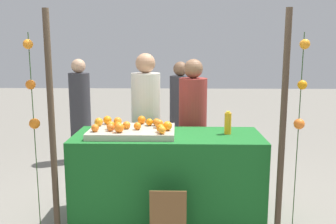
# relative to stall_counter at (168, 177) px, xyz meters

# --- Properties ---
(ground_plane) EXTENTS (24.00, 24.00, 0.00)m
(ground_plane) POSITION_rel_stall_counter_xyz_m (0.00, 0.00, -0.44)
(ground_plane) COLOR gray
(stall_counter) EXTENTS (1.86, 0.74, 0.89)m
(stall_counter) POSITION_rel_stall_counter_xyz_m (0.00, 0.00, 0.00)
(stall_counter) COLOR #196023
(stall_counter) RESTS_ON ground_plane
(orange_tray) EXTENTS (0.84, 0.57, 0.06)m
(orange_tray) POSITION_rel_stall_counter_xyz_m (-0.35, -0.01, 0.47)
(orange_tray) COLOR #B2AD99
(orange_tray) RESTS_ON stall_counter
(orange_0) EXTENTS (0.08, 0.08, 0.08)m
(orange_0) POSITION_rel_stall_counter_xyz_m (-0.06, -0.16, 0.54)
(orange_0) COLOR orange
(orange_0) RESTS_ON orange_tray
(orange_1) EXTENTS (0.07, 0.07, 0.07)m
(orange_1) POSITION_rel_stall_counter_xyz_m (-0.69, -0.16, 0.54)
(orange_1) COLOR orange
(orange_1) RESTS_ON orange_tray
(orange_2) EXTENTS (0.07, 0.07, 0.07)m
(orange_2) POSITION_rel_stall_counter_xyz_m (-0.12, 0.14, 0.54)
(orange_2) COLOR orange
(orange_2) RESTS_ON orange_tray
(orange_3) EXTENTS (0.07, 0.07, 0.07)m
(orange_3) POSITION_rel_stall_counter_xyz_m (-0.29, -0.06, 0.54)
(orange_3) COLOR orange
(orange_3) RESTS_ON orange_tray
(orange_4) EXTENTS (0.08, 0.08, 0.08)m
(orange_4) POSITION_rel_stall_counter_xyz_m (-0.56, -0.04, 0.54)
(orange_4) COLOR orange
(orange_4) RESTS_ON orange_tray
(orange_5) EXTENTS (0.09, 0.09, 0.09)m
(orange_5) POSITION_rel_stall_counter_xyz_m (-0.63, 0.19, 0.55)
(orange_5) COLOR orange
(orange_5) RESTS_ON orange_tray
(orange_6) EXTENTS (0.07, 0.07, 0.07)m
(orange_6) POSITION_rel_stall_counter_xyz_m (-0.54, -0.12, 0.54)
(orange_6) COLOR orange
(orange_6) RESTS_ON orange_tray
(orange_7) EXTENTS (0.08, 0.08, 0.08)m
(orange_7) POSITION_rel_stall_counter_xyz_m (-0.52, 0.15, 0.54)
(orange_7) COLOR orange
(orange_7) RESTS_ON orange_tray
(orange_8) EXTENTS (0.08, 0.08, 0.08)m
(orange_8) POSITION_rel_stall_counter_xyz_m (-0.40, -0.03, 0.54)
(orange_8) COLOR orange
(orange_8) RESTS_ON orange_tray
(orange_9) EXTENTS (0.09, 0.09, 0.09)m
(orange_9) POSITION_rel_stall_counter_xyz_m (-0.09, 0.03, 0.55)
(orange_9) COLOR orange
(orange_9) RESTS_ON orange_tray
(orange_10) EXTENTS (0.09, 0.09, 0.09)m
(orange_10) POSITION_rel_stall_counter_xyz_m (-0.28, 0.22, 0.55)
(orange_10) COLOR orange
(orange_10) RESTS_ON orange_tray
(orange_11) EXTENTS (0.09, 0.09, 0.09)m
(orange_11) POSITION_rel_stall_counter_xyz_m (-0.00, -0.08, 0.55)
(orange_11) COLOR orange
(orange_11) RESTS_ON orange_tray
(orange_12) EXTENTS (0.07, 0.07, 0.07)m
(orange_12) POSITION_rel_stall_counter_xyz_m (-0.19, 0.13, 0.54)
(orange_12) COLOR orange
(orange_12) RESTS_ON orange_tray
(orange_13) EXTENTS (0.07, 0.07, 0.07)m
(orange_13) POSITION_rel_stall_counter_xyz_m (-0.05, -0.23, 0.54)
(orange_13) COLOR orange
(orange_13) RESTS_ON orange_tray
(orange_14) EXTENTS (0.08, 0.08, 0.08)m
(orange_14) POSITION_rel_stall_counter_xyz_m (-0.49, -0.03, 0.54)
(orange_14) COLOR orange
(orange_14) RESTS_ON orange_tray
(orange_15) EXTENTS (0.09, 0.09, 0.09)m
(orange_15) POSITION_rel_stall_counter_xyz_m (-0.45, -0.18, 0.55)
(orange_15) COLOR orange
(orange_15) RESTS_ON orange_tray
(orange_16) EXTENTS (0.09, 0.09, 0.09)m
(orange_16) POSITION_rel_stall_counter_xyz_m (-0.71, 0.10, 0.55)
(orange_16) COLOR orange
(orange_16) RESTS_ON orange_tray
(juice_bottle) EXTENTS (0.07, 0.07, 0.23)m
(juice_bottle) POSITION_rel_stall_counter_xyz_m (0.60, 0.04, 0.55)
(juice_bottle) COLOR orange
(juice_bottle) RESTS_ON stall_counter
(chalkboard_sign) EXTENTS (0.32, 0.03, 0.54)m
(chalkboard_sign) POSITION_rel_stall_counter_xyz_m (0.02, -0.58, -0.18)
(chalkboard_sign) COLOR brown
(chalkboard_sign) RESTS_ON ground_plane
(vendor_left) EXTENTS (0.34, 0.34, 1.67)m
(vendor_left) POSITION_rel_stall_counter_xyz_m (-0.27, 0.64, 0.34)
(vendor_left) COLOR beige
(vendor_left) RESTS_ON ground_plane
(vendor_right) EXTENTS (0.32, 0.32, 1.61)m
(vendor_right) POSITION_rel_stall_counter_xyz_m (0.28, 0.63, 0.31)
(vendor_right) COLOR maroon
(vendor_right) RESTS_ON ground_plane
(crowd_person_0) EXTENTS (0.31, 0.31, 1.53)m
(crowd_person_0) POSITION_rel_stall_counter_xyz_m (0.14, 1.77, 0.27)
(crowd_person_0) COLOR #333338
(crowd_person_0) RESTS_ON ground_plane
(crowd_person_1) EXTENTS (0.31, 0.31, 1.57)m
(crowd_person_1) POSITION_rel_stall_counter_xyz_m (-1.38, 1.93, 0.29)
(crowd_person_1) COLOR #333338
(crowd_person_1) RESTS_ON ground_plane
(canopy_post_left) EXTENTS (0.06, 0.06, 2.06)m
(canopy_post_left) POSITION_rel_stall_counter_xyz_m (-1.01, -0.41, 0.59)
(canopy_post_left) COLOR #473828
(canopy_post_left) RESTS_ON ground_plane
(canopy_post_right) EXTENTS (0.06, 0.06, 2.06)m
(canopy_post_right) POSITION_rel_stall_counter_xyz_m (1.01, -0.41, 0.59)
(canopy_post_right) COLOR #473828
(canopy_post_right) RESTS_ON ground_plane
(garland_strand_left) EXTENTS (0.10, 0.10, 1.86)m
(garland_strand_left) POSITION_rel_stall_counter_xyz_m (-1.16, -0.44, 0.91)
(garland_strand_left) COLOR #2D4C23
(garland_strand_left) RESTS_ON ground_plane
(garland_strand_right) EXTENTS (0.09, 0.10, 1.86)m
(garland_strand_right) POSITION_rel_stall_counter_xyz_m (1.16, -0.40, 0.92)
(garland_strand_right) COLOR #2D4C23
(garland_strand_right) RESTS_ON ground_plane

